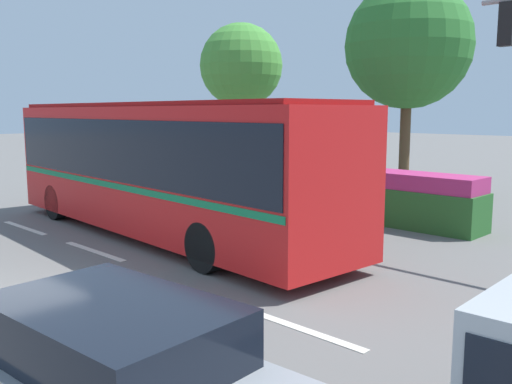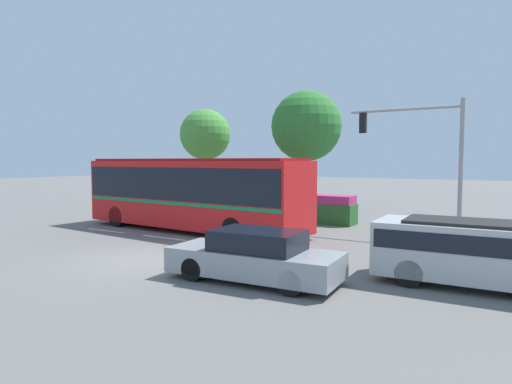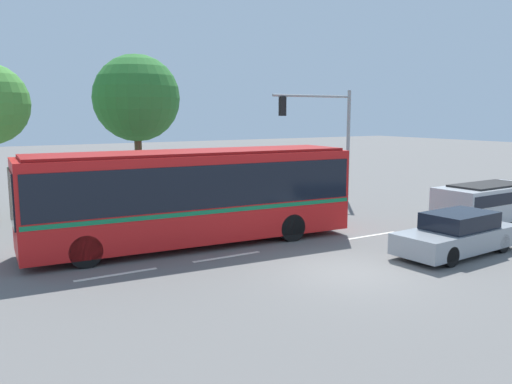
{
  "view_description": "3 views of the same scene",
  "coord_description": "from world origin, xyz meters",
  "px_view_note": "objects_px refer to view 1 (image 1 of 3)",
  "views": [
    {
      "loc": [
        8.83,
        -2.9,
        3.1
      ],
      "look_at": [
        0.85,
        5.24,
        1.44
      ],
      "focal_mm": 39.15,
      "sensor_mm": 36.0,
      "label": 1
    },
    {
      "loc": [
        10.44,
        -10.18,
        3.21
      ],
      "look_at": [
        2.13,
        3.39,
        2.07
      ],
      "focal_mm": 30.79,
      "sensor_mm": 36.0,
      "label": 2
    },
    {
      "loc": [
        -9.97,
        -11.27,
        4.56
      ],
      "look_at": [
        -0.86,
        3.67,
        1.95
      ],
      "focal_mm": 36.9,
      "sensor_mm": 36.0,
      "label": 3
    }
  ],
  "objects_px": {
    "street_tree_left": "(241,66)",
    "street_tree_centre": "(408,46)",
    "city_bus": "(161,161)",
    "sedan_foreground": "(108,375)"
  },
  "relations": [
    {
      "from": "city_bus",
      "to": "street_tree_centre",
      "type": "relative_size",
      "value": 1.54
    },
    {
      "from": "street_tree_left",
      "to": "street_tree_centre",
      "type": "bearing_deg",
      "value": 11.04
    },
    {
      "from": "sedan_foreground",
      "to": "street_tree_left",
      "type": "bearing_deg",
      "value": -51.84
    },
    {
      "from": "street_tree_left",
      "to": "city_bus",
      "type": "bearing_deg",
      "value": -55.73
    },
    {
      "from": "sedan_foreground",
      "to": "street_tree_centre",
      "type": "height_order",
      "value": "street_tree_centre"
    },
    {
      "from": "city_bus",
      "to": "sedan_foreground",
      "type": "height_order",
      "value": "city_bus"
    },
    {
      "from": "city_bus",
      "to": "street_tree_left",
      "type": "height_order",
      "value": "street_tree_left"
    },
    {
      "from": "city_bus",
      "to": "street_tree_left",
      "type": "bearing_deg",
      "value": -51.93
    },
    {
      "from": "street_tree_left",
      "to": "street_tree_centre",
      "type": "distance_m",
      "value": 6.99
    },
    {
      "from": "street_tree_centre",
      "to": "sedan_foreground",
      "type": "bearing_deg",
      "value": -69.81
    }
  ]
}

